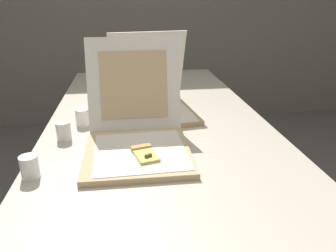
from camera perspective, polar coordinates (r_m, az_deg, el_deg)
name	(u,v)px	position (r m, az deg, el deg)	size (l,w,h in m)	color
table	(159,134)	(1.43, -1.64, -1.40)	(0.99, 2.17, 0.74)	#BCB29E
pizza_box_front	(137,136)	(1.17, -5.57, -1.82)	(0.38, 0.48, 0.38)	tan
pizza_box_middle	(152,103)	(1.53, -2.95, 4.15)	(0.42, 0.43, 0.38)	tan
cup_white_near_left	(30,167)	(1.09, -23.68, -6.76)	(0.06, 0.06, 0.07)	white
cup_white_near_center	(64,131)	(1.32, -18.30, -0.84)	(0.06, 0.06, 0.07)	white
cup_white_mid	(82,117)	(1.45, -15.20, 1.53)	(0.06, 0.06, 0.07)	white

